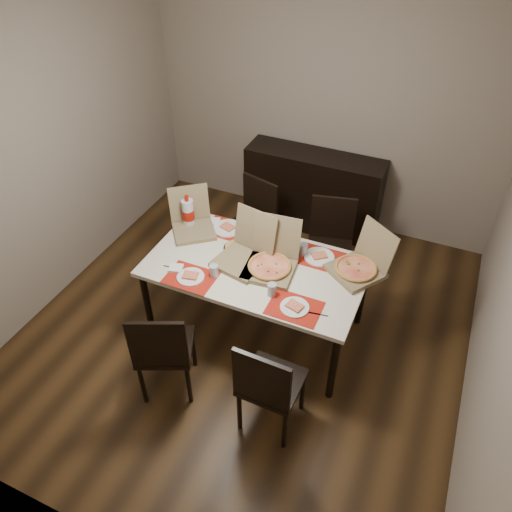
% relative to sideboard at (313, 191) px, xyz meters
% --- Properties ---
extents(ground, '(3.80, 4.00, 0.02)m').
position_rel_sideboard_xyz_m(ground, '(0.00, -1.78, -0.46)').
color(ground, '#422A14').
rests_on(ground, ground).
extents(room_walls, '(3.84, 4.02, 2.62)m').
position_rel_sideboard_xyz_m(room_walls, '(0.00, -1.35, 1.28)').
color(room_walls, gray).
rests_on(room_walls, ground).
extents(sideboard, '(1.50, 0.40, 0.90)m').
position_rel_sideboard_xyz_m(sideboard, '(0.00, 0.00, 0.00)').
color(sideboard, black).
rests_on(sideboard, ground).
extents(dining_table, '(1.80, 1.00, 0.75)m').
position_rel_sideboard_xyz_m(dining_table, '(0.07, -1.73, 0.23)').
color(dining_table, beige).
rests_on(dining_table, ground).
extents(chair_near_left, '(0.55, 0.55, 0.93)m').
position_rel_sideboard_xyz_m(chair_near_left, '(-0.29, -2.64, 0.06)').
color(chair_near_left, black).
rests_on(chair_near_left, ground).
extents(chair_near_right, '(0.43, 0.43, 0.93)m').
position_rel_sideboard_xyz_m(chair_near_right, '(0.56, -2.62, 0.06)').
color(chair_near_right, black).
rests_on(chair_near_right, ground).
extents(chair_far_left, '(0.52, 0.52, 0.93)m').
position_rel_sideboard_xyz_m(chair_far_left, '(-0.35, -0.85, 0.06)').
color(chair_far_left, black).
rests_on(chair_far_left, ground).
extents(chair_far_right, '(0.50, 0.50, 0.93)m').
position_rel_sideboard_xyz_m(chair_far_right, '(0.47, -0.86, 0.06)').
color(chair_far_right, black).
rests_on(chair_far_right, ground).
extents(setting_near_left, '(0.48, 0.30, 0.11)m').
position_rel_sideboard_xyz_m(setting_near_left, '(-0.32, -2.05, 0.32)').
color(setting_near_left, '#B7180C').
rests_on(setting_near_left, dining_table).
extents(setting_near_right, '(0.51, 0.30, 0.11)m').
position_rel_sideboard_xyz_m(setting_near_right, '(0.47, -2.04, 0.32)').
color(setting_near_right, '#B7180C').
rests_on(setting_near_right, dining_table).
extents(setting_far_left, '(0.50, 0.30, 0.11)m').
position_rel_sideboard_xyz_m(setting_far_left, '(-0.34, -1.39, 0.32)').
color(setting_far_left, '#B7180C').
rests_on(setting_far_left, dining_table).
extents(setting_far_right, '(0.47, 0.30, 0.11)m').
position_rel_sideboard_xyz_m(setting_far_right, '(0.48, -1.43, 0.32)').
color(setting_far_right, '#B7180C').
rests_on(setting_far_right, dining_table).
extents(napkin_loose, '(0.15, 0.16, 0.02)m').
position_rel_sideboard_xyz_m(napkin_loose, '(0.11, -1.84, 0.31)').
color(napkin_loose, white).
rests_on(napkin_loose, dining_table).
extents(pizza_box_center, '(0.44, 0.48, 0.40)m').
position_rel_sideboard_xyz_m(pizza_box_center, '(0.20, -1.72, 0.36)').
color(pizza_box_center, olive).
rests_on(pizza_box_center, dining_table).
extents(pizza_box_right, '(0.55, 0.56, 0.38)m').
position_rel_sideboard_xyz_m(pizza_box_right, '(0.87, -1.46, 0.36)').
color(pizza_box_right, olive).
rests_on(pizza_box_right, dining_table).
extents(pizza_box_left, '(0.53, 0.53, 0.36)m').
position_rel_sideboard_xyz_m(pizza_box_left, '(-0.65, -1.50, 0.36)').
color(pizza_box_left, olive).
rests_on(pizza_box_left, dining_table).
extents(pizza_box_extra, '(0.48, 0.51, 0.40)m').
position_rel_sideboard_xyz_m(pizza_box_extra, '(-0.04, -1.71, 0.36)').
color(pizza_box_extra, olive).
rests_on(pizza_box_extra, dining_table).
extents(faina_plate, '(0.23, 0.23, 0.03)m').
position_rel_sideboard_xyz_m(faina_plate, '(-0.17, -1.60, 0.31)').
color(faina_plate, black).
rests_on(faina_plate, dining_table).
extents(dip_bowl, '(0.16, 0.16, 0.03)m').
position_rel_sideboard_xyz_m(dip_bowl, '(0.14, -1.49, 0.32)').
color(dip_bowl, white).
rests_on(dip_bowl, dining_table).
extents(soda_bottle, '(0.11, 0.11, 0.33)m').
position_rel_sideboard_xyz_m(soda_bottle, '(-0.71, -1.47, 0.44)').
color(soda_bottle, silver).
rests_on(soda_bottle, dining_table).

